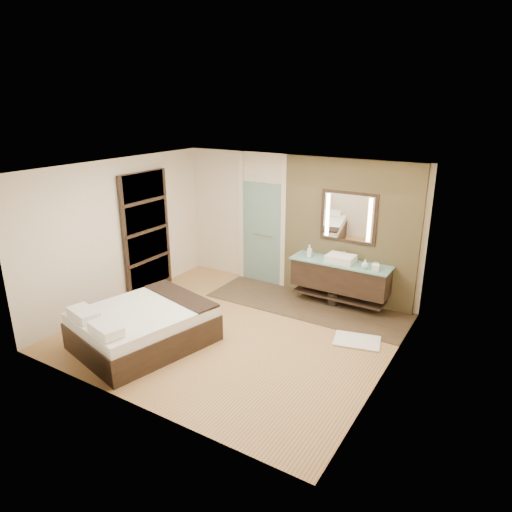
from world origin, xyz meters
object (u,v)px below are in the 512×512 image
Objects in this scene: mirror_unit at (348,217)px; bed at (143,326)px; waste_bin at (333,299)px; vanity at (340,276)px.

bed is at bearing -122.84° from mirror_unit.
mirror_unit is at bearing 74.47° from waste_bin.
bed is 8.53× the size of waste_bin.
bed is at bearing -124.38° from waste_bin.
vanity is 1.75× the size of mirror_unit.
mirror_unit is 1.55m from waste_bin.
bed is (-2.08, -3.22, -1.34)m from mirror_unit.
mirror_unit is 0.47× the size of bed.
vanity is 7.02× the size of waste_bin.
vanity is 1.10m from mirror_unit.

